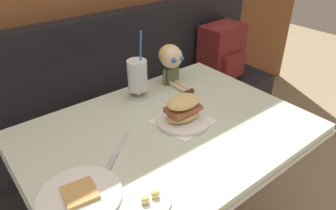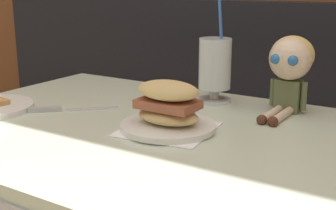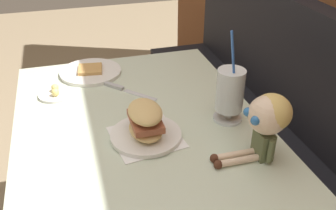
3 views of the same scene
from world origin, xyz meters
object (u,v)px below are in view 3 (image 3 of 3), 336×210
butter_saucer (55,94)px  butter_knife (121,88)px  toast_plate (91,72)px  sandwich_plate (146,125)px  seated_doll (267,118)px  milkshake_glass (230,93)px

butter_saucer → butter_knife: size_ratio=0.64×
toast_plate → sandwich_plate: 0.52m
butter_knife → seated_doll: 0.62m
milkshake_glass → butter_saucer: size_ratio=2.63×
toast_plate → butter_knife: size_ratio=1.34×
sandwich_plate → seated_doll: seated_doll is taller
sandwich_plate → butter_saucer: bearing=-143.3°
milkshake_glass → sandwich_plate: bearing=-84.9°
milkshake_glass → butter_saucer: bearing=-120.7°
milkshake_glass → seated_doll: milkshake_glass is taller
milkshake_glass → sandwich_plate: milkshake_glass is taller
butter_saucer → seated_doll: bearing=46.5°
toast_plate → butter_saucer: butter_saucer is taller
seated_doll → butter_saucer: bearing=-133.5°
milkshake_glass → butter_saucer: (-0.32, -0.55, -0.09)m
butter_knife → seated_doll: bearing=31.8°
sandwich_plate → seated_doll: size_ratio=1.03×
seated_doll → sandwich_plate: bearing=-121.3°
milkshake_glass → seated_doll: size_ratio=1.45×
sandwich_plate → butter_saucer: 0.44m
milkshake_glass → seated_doll: 0.21m
milkshake_glass → butter_knife: (-0.31, -0.30, -0.10)m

